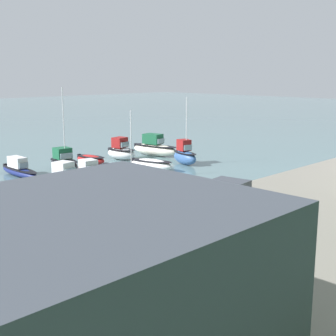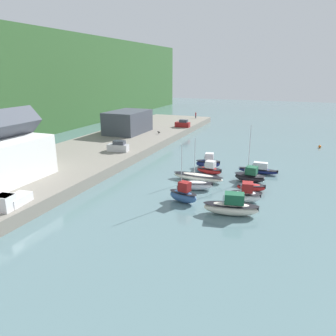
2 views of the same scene
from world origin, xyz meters
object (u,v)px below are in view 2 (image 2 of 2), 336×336
moored_boat_9 (259,170)px  mooring_buoy_0 (320,146)px  moored_boat_1 (196,185)px  moored_boat_2 (198,177)px  dog_on_quay (159,132)px  moored_boat_3 (209,169)px  pickup_truck_1 (11,201)px  moored_boat_6 (246,195)px  moored_boat_0 (183,194)px  parked_car_1 (118,147)px  moored_boat_4 (208,162)px  moored_boat_7 (251,187)px  parked_car_0 (183,124)px  moored_boat_5 (231,207)px  person_on_quay (196,115)px  moored_boat_8 (250,176)px

moored_boat_9 → mooring_buoy_0: bearing=-22.9°
moored_boat_1 → moored_boat_2: bearing=-3.1°
moored_boat_2 → moored_boat_9: moored_boat_2 is taller
dog_on_quay → mooring_buoy_0: size_ratio=1.32×
dog_on_quay → moored_boat_9: bearing=-109.9°
moored_boat_3 → moored_boat_9: 8.73m
pickup_truck_1 → mooring_buoy_0: size_ratio=7.36×
moored_boat_6 → moored_boat_0: bearing=103.9°
parked_car_1 → dog_on_quay: size_ratio=5.00×
moored_boat_0 → pickup_truck_1: size_ratio=1.65×
moored_boat_4 → dog_on_quay: 26.53m
moored_boat_7 → dog_on_quay: (28.66, 27.67, 1.61)m
moored_boat_6 → parked_car_0: 52.25m
moored_boat_1 → parked_car_1: parked_car_1 is taller
moored_boat_5 → moored_boat_6: 5.07m
moored_boat_3 → moored_boat_5: size_ratio=0.66×
dog_on_quay → moored_boat_3: bearing=-124.2°
moored_boat_1 → mooring_buoy_0: size_ratio=8.40×
parked_car_1 → person_on_quay: bearing=-8.9°
moored_boat_1 → parked_car_0: parked_car_0 is taller
moored_boat_3 → dog_on_quay: size_ratio=5.46×
moored_boat_3 → moored_boat_9: bearing=-59.0°
moored_boat_4 → parked_car_0: size_ratio=1.13×
moored_boat_1 → moored_boat_6: (-2.05, -7.86, 0.33)m
moored_boat_4 → person_on_quay: size_ratio=2.25×
person_on_quay → dog_on_quay: (-30.99, 0.35, -0.64)m
moored_boat_1 → parked_car_1: bearing=45.3°
moored_boat_9 → mooring_buoy_0: 28.07m
moored_boat_6 → pickup_truck_1: (-16.53, 25.26, 1.53)m
moored_boat_9 → parked_car_1: bearing=91.8°
moored_boat_0 → moored_boat_5: moored_boat_0 is taller
moored_boat_3 → moored_boat_1: bearing=-171.3°
moored_boat_4 → person_on_quay: (50.10, 18.02, 1.82)m
moored_boat_8 → mooring_buoy_0: moored_boat_8 is taller
dog_on_quay → mooring_buoy_0: dog_on_quay is taller
moored_boat_7 → moored_boat_8: 4.40m
moored_boat_5 → moored_boat_1: bearing=34.0°
moored_boat_7 → dog_on_quay: dog_on_quay is taller
moored_boat_2 → moored_boat_8: bearing=-69.6°
moored_boat_3 → dog_on_quay: (22.71, 19.58, 1.36)m
moored_boat_5 → mooring_buoy_0: moored_boat_5 is taller
moored_boat_0 → moored_boat_2: (9.68, 0.83, -0.51)m
person_on_quay → dog_on_quay: person_on_quay is taller
moored_boat_5 → moored_boat_9: size_ratio=1.04×
moored_boat_2 → parked_car_1: size_ratio=1.96×
moored_boat_0 → mooring_buoy_0: bearing=-10.1°
moored_boat_1 → person_on_quay: size_ratio=2.63×
moored_boat_3 → moored_boat_6: (-10.60, -7.98, 0.19)m
moored_boat_1 → moored_boat_7: size_ratio=1.25×
moored_boat_6 → parked_car_1: 30.75m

